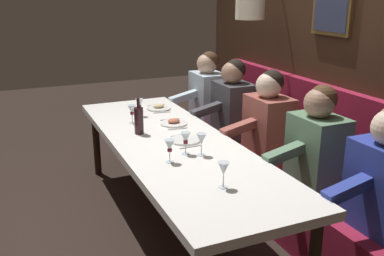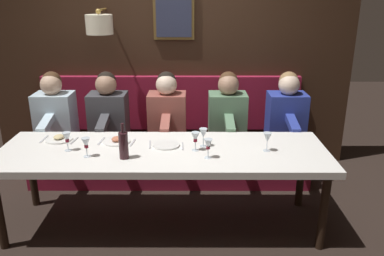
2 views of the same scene
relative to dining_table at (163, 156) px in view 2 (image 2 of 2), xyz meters
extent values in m
plane|color=black|center=(0.00, 0.00, -0.68)|extent=(12.00, 12.00, 0.00)
cube|color=silver|center=(0.00, 0.00, 0.03)|extent=(0.90, 2.83, 0.06)
cylinder|color=black|center=(-0.35, -1.32, -0.34)|extent=(0.07, 0.07, 0.68)
cylinder|color=black|center=(0.35, -1.32, -0.34)|extent=(0.07, 0.07, 0.68)
cylinder|color=black|center=(0.35, 1.32, -0.34)|extent=(0.07, 0.07, 0.68)
cube|color=maroon|center=(0.89, 0.00, -0.46)|extent=(0.52, 3.03, 0.45)
cube|color=#382316|center=(1.48, 0.00, 0.77)|extent=(0.10, 4.23, 2.90)
cube|color=maroon|center=(1.39, 0.00, 0.09)|extent=(0.10, 3.03, 0.64)
cube|color=brown|center=(1.42, -0.04, 1.12)|extent=(0.04, 0.46, 0.59)
cube|color=#2D334C|center=(1.40, -0.04, 1.12)|extent=(0.01, 0.40, 0.53)
cylinder|color=#A37F38|center=(1.25, 0.72, 1.16)|extent=(0.35, 0.02, 0.02)
cylinder|color=beige|center=(1.08, 0.72, 1.02)|extent=(0.28, 0.28, 0.20)
sphere|color=#A37F38|center=(1.08, 0.72, 1.15)|extent=(0.06, 0.06, 0.06)
cube|color=#283893|center=(0.89, -1.26, 0.05)|extent=(0.30, 0.40, 0.56)
sphere|color=beige|center=(0.87, -1.26, 0.43)|extent=(0.22, 0.22, 0.22)
sphere|color=#937047|center=(0.90, -1.26, 0.46)|extent=(0.20, 0.20, 0.20)
cube|color=#283893|center=(0.60, -1.26, 0.09)|extent=(0.33, 0.09, 0.14)
cube|color=#567A5B|center=(0.89, -0.63, 0.05)|extent=(0.30, 0.40, 0.56)
sphere|color=#A37A60|center=(0.87, -0.63, 0.43)|extent=(0.22, 0.22, 0.22)
sphere|color=#4C331E|center=(0.90, -0.63, 0.46)|extent=(0.20, 0.20, 0.20)
cube|color=#567A5B|center=(0.60, -0.63, 0.09)|extent=(0.33, 0.09, 0.14)
cube|color=#934C42|center=(0.89, 0.02, 0.05)|extent=(0.30, 0.40, 0.56)
sphere|color=beige|center=(0.87, 0.02, 0.43)|extent=(0.22, 0.22, 0.22)
sphere|color=black|center=(0.90, 0.02, 0.46)|extent=(0.20, 0.20, 0.20)
cube|color=#934C42|center=(0.60, 0.02, 0.09)|extent=(0.33, 0.09, 0.14)
cube|color=#3D3D42|center=(0.89, 0.65, 0.05)|extent=(0.30, 0.40, 0.56)
sphere|color=#A37A60|center=(0.87, 0.65, 0.43)|extent=(0.22, 0.22, 0.22)
sphere|color=black|center=(0.90, 0.65, 0.46)|extent=(0.20, 0.20, 0.20)
cube|color=#3D3D42|center=(0.60, 0.65, 0.09)|extent=(0.33, 0.09, 0.14)
cube|color=silver|center=(0.89, 1.22, 0.05)|extent=(0.30, 0.40, 0.56)
sphere|color=#D1A889|center=(0.87, 1.22, 0.43)|extent=(0.22, 0.22, 0.22)
sphere|color=#4C331E|center=(0.90, 1.22, 0.46)|extent=(0.20, 0.20, 0.20)
cube|color=silver|center=(0.60, 1.22, 0.09)|extent=(0.33, 0.09, 0.14)
cylinder|color=silver|center=(0.09, -0.02, 0.07)|extent=(0.24, 0.24, 0.01)
cube|color=silver|center=(0.07, -0.17, 0.06)|extent=(0.17, 0.02, 0.01)
cube|color=silver|center=(0.11, 0.12, 0.06)|extent=(0.18, 0.03, 0.01)
cylinder|color=white|center=(0.22, 0.97, 0.07)|extent=(0.24, 0.24, 0.01)
ellipsoid|color=#D1BC84|center=(0.22, 0.97, 0.09)|extent=(0.11, 0.09, 0.04)
cube|color=silver|center=(0.20, 0.82, 0.06)|extent=(0.17, 0.03, 0.01)
cube|color=silver|center=(0.24, 1.11, 0.06)|extent=(0.18, 0.03, 0.01)
cylinder|color=white|center=(0.17, 0.43, 0.07)|extent=(0.24, 0.24, 0.01)
ellipsoid|color=#B76647|center=(0.17, 0.43, 0.09)|extent=(0.11, 0.09, 0.04)
cube|color=silver|center=(0.15, 0.28, 0.06)|extent=(0.17, 0.03, 0.01)
cube|color=silver|center=(0.19, 0.57, 0.06)|extent=(0.18, 0.03, 0.01)
cylinder|color=silver|center=(-0.15, 0.61, 0.06)|extent=(0.06, 0.06, 0.00)
cylinder|color=silver|center=(-0.15, 0.61, 0.10)|extent=(0.01, 0.01, 0.07)
cone|color=silver|center=(-0.15, 0.61, 0.18)|extent=(0.07, 0.07, 0.08)
cylinder|color=maroon|center=(-0.15, 0.61, 0.15)|extent=(0.03, 0.03, 0.02)
cylinder|color=silver|center=(0.08, -0.35, 0.06)|extent=(0.06, 0.06, 0.00)
cylinder|color=silver|center=(0.08, -0.35, 0.10)|extent=(0.01, 0.01, 0.07)
cone|color=silver|center=(0.08, -0.35, 0.18)|extent=(0.07, 0.07, 0.08)
cylinder|color=silver|center=(-0.17, -0.38, 0.06)|extent=(0.06, 0.06, 0.00)
cylinder|color=silver|center=(-0.17, -0.38, 0.10)|extent=(0.01, 0.01, 0.07)
cone|color=silver|center=(-0.17, -0.38, 0.18)|extent=(0.07, 0.07, 0.08)
cylinder|color=maroon|center=(-0.17, -0.38, 0.15)|extent=(0.03, 0.03, 0.02)
cylinder|color=silver|center=(-0.01, -0.28, 0.06)|extent=(0.06, 0.06, 0.00)
cylinder|color=silver|center=(-0.01, -0.28, 0.10)|extent=(0.01, 0.01, 0.07)
cone|color=silver|center=(-0.01, -0.28, 0.18)|extent=(0.07, 0.07, 0.08)
cylinder|color=maroon|center=(-0.01, -0.28, 0.15)|extent=(0.03, 0.03, 0.03)
cylinder|color=silver|center=(-0.02, 0.81, 0.06)|extent=(0.06, 0.06, 0.00)
cylinder|color=silver|center=(-0.02, 0.81, 0.10)|extent=(0.01, 0.01, 0.07)
cone|color=silver|center=(-0.02, 0.81, 0.18)|extent=(0.07, 0.07, 0.08)
cylinder|color=maroon|center=(-0.02, 0.81, 0.15)|extent=(0.03, 0.03, 0.03)
cylinder|color=silver|center=(-0.02, -0.89, 0.06)|extent=(0.06, 0.06, 0.00)
cylinder|color=silver|center=(-0.02, -0.89, 0.10)|extent=(0.01, 0.01, 0.07)
cone|color=silver|center=(-0.02, -0.89, 0.18)|extent=(0.07, 0.07, 0.08)
cylinder|color=#33191E|center=(-0.18, 0.30, 0.17)|extent=(0.08, 0.08, 0.22)
cylinder|color=#33191E|center=(-0.18, 0.30, 0.32)|extent=(0.03, 0.03, 0.08)
camera|label=1|loc=(-1.16, -3.01, 1.20)|focal=40.86mm
camera|label=2|loc=(-3.12, -0.26, 1.35)|focal=36.74mm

